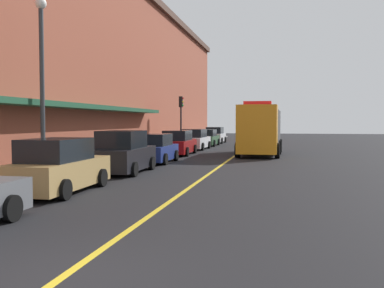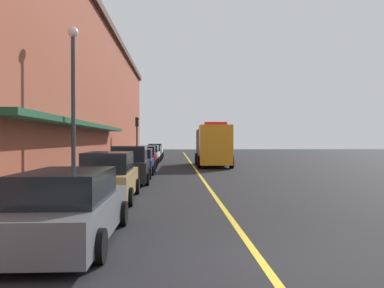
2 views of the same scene
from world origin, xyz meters
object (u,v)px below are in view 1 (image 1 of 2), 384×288
object	(u,v)px
parked_car_3	(155,149)
parking_meter_1	(176,137)
parked_car_5	(195,140)
utility_truck	(261,130)
parking_meter_0	(98,149)
parked_car_1	(59,167)
parked_car_2	(123,153)
street_lamp_left	(42,68)
parked_car_6	(207,138)
parked_car_7	(215,136)
parked_car_4	(178,143)
traffic_light_near	(181,112)

from	to	relation	value
parked_car_3	parking_meter_1	world-z (taller)	parked_car_3
parked_car_3	parked_car_5	bearing A→B (deg)	0.01
parked_car_3	parking_meter_1	distance (m)	11.08
utility_truck	parking_meter_0	world-z (taller)	utility_truck
parked_car_1	parking_meter_1	world-z (taller)	parked_car_1
parked_car_2	utility_truck	xyz separation A→B (m)	(5.56, 12.29, 0.83)
parking_meter_1	parked_car_1	bearing A→B (deg)	-86.45
parked_car_5	street_lamp_left	size ratio (longest dim) A/B	0.68
parked_car_6	parking_meter_0	size ratio (longest dim) A/B	3.35
parked_car_1	parked_car_7	size ratio (longest dim) A/B	1.07
parking_meter_0	street_lamp_left	bearing A→B (deg)	-99.03
parked_car_5	parked_car_6	size ratio (longest dim) A/B	1.05
parking_meter_1	parked_car_7	bearing A→B (deg)	83.89
parked_car_1	parked_car_2	size ratio (longest dim) A/B	1.02
parked_car_4	street_lamp_left	size ratio (longest dim) A/B	0.71
parked_car_7	parking_meter_1	world-z (taller)	parked_car_7
parked_car_3	street_lamp_left	distance (m)	9.33
parking_meter_1	parked_car_4	bearing A→B (deg)	-74.62
street_lamp_left	parked_car_2	bearing A→B (deg)	58.38
parked_car_6	parking_meter_0	world-z (taller)	parked_car_6
parked_car_1	utility_truck	world-z (taller)	utility_truck
parked_car_5	parked_car_3	bearing A→B (deg)	-178.33
parked_car_7	utility_truck	bearing A→B (deg)	-160.25
parked_car_4	parked_car_5	distance (m)	6.07
parked_car_5	parking_meter_0	world-z (taller)	parked_car_5
parked_car_7	parked_car_6	bearing A→B (deg)	-179.19
parked_car_4	street_lamp_left	bearing A→B (deg)	170.97
parked_car_7	parked_car_3	bearing A→B (deg)	-179.47
parked_car_1	parked_car_5	size ratio (longest dim) A/B	0.98
parked_car_2	parked_car_6	size ratio (longest dim) A/B	1.01
parked_car_4	parked_car_6	bearing A→B (deg)	-1.38
parked_car_7	parked_car_4	bearing A→B (deg)	-179.65
parked_car_3	traffic_light_near	world-z (taller)	traffic_light_near
utility_truck	parking_meter_1	size ratio (longest dim) A/B	6.13
parking_meter_0	street_lamp_left	distance (m)	5.08
parked_car_3	parked_car_7	bearing A→B (deg)	-0.35
utility_truck	parked_car_1	bearing A→B (deg)	-16.31
parked_car_6	parking_meter_1	xyz separation A→B (m)	(-1.38, -6.67, 0.32)
parking_meter_0	parking_meter_1	bearing A→B (deg)	90.00
parked_car_7	traffic_light_near	distance (m)	11.15
parked_car_6	utility_truck	world-z (taller)	utility_truck
traffic_light_near	utility_truck	bearing A→B (deg)	-36.95
parked_car_1	parked_car_2	xyz separation A→B (m)	(0.10, 5.70, 0.06)
parking_meter_1	traffic_light_near	size ratio (longest dim) A/B	0.31
utility_truck	parking_meter_1	world-z (taller)	utility_truck
parked_car_1	parked_car_7	bearing A→B (deg)	-0.91
parking_meter_1	utility_truck	bearing A→B (deg)	-27.98
parked_car_3	street_lamp_left	bearing A→B (deg)	165.60
parked_car_6	parking_meter_1	world-z (taller)	parked_car_6
traffic_light_near	parking_meter_1	bearing A→B (deg)	-92.35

